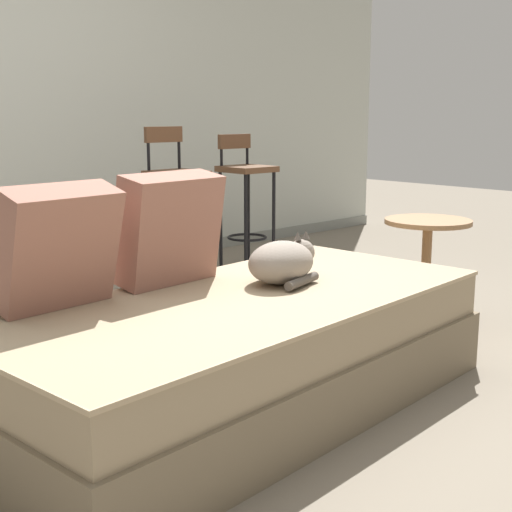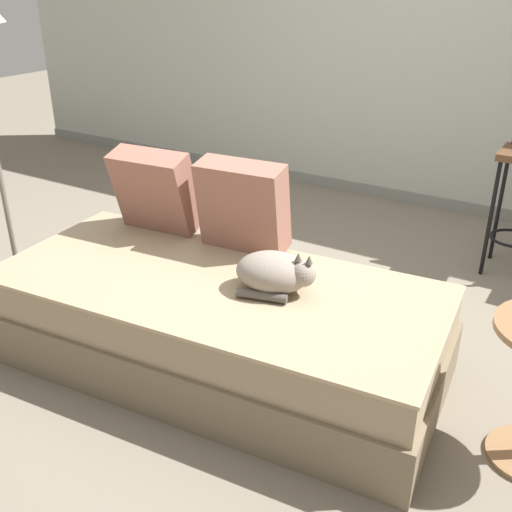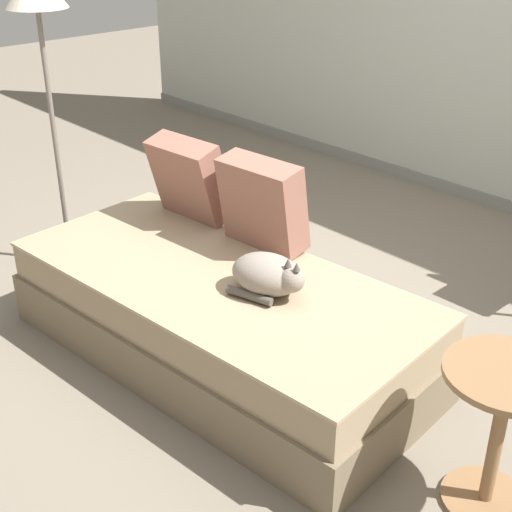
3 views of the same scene
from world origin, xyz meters
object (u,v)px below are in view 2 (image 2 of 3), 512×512
Objects in this scene: throw_pillow_middle at (243,206)px; cat at (275,273)px; couch at (217,323)px; throw_pillow_corner at (155,191)px.

throw_pillow_middle is 1.19× the size of cat.
throw_pillow_middle is at bearing 102.77° from couch.
couch is 5.59× the size of cat.
cat is at bearing 13.49° from couch.
couch is 0.41m from cat.
throw_pillow_middle reaches higher than couch.
throw_pillow_corner is at bearing 163.65° from cat.
throw_pillow_corner is 1.17× the size of cat.
throw_pillow_corner reaches higher than cat.
cat is (0.86, -0.25, -0.14)m from throw_pillow_corner.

